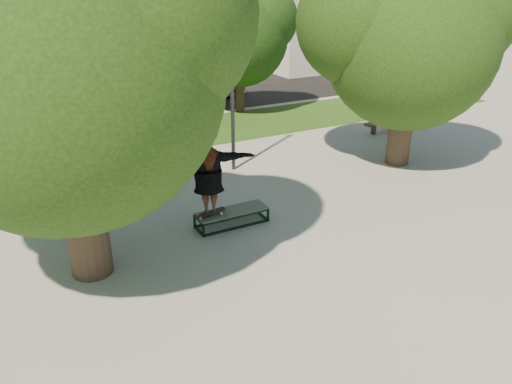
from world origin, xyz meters
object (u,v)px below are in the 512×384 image
car_grey (169,90)px  car_silver_b (211,76)px  car_dark (4,109)px  bench (392,121)px  grind_box (232,217)px  tree_left (54,53)px  car_silver_a (44,105)px  lamppost (232,69)px  tree_right (408,33)px

car_grey → car_silver_b: car_silver_b is taller
car_dark → bench: bearing=-27.6°
grind_box → bench: bearing=25.7°
tree_left → bench: tree_left is taller
car_silver_b → car_silver_a: bearing=-167.3°
car_dark → grind_box: bearing=-68.8°
car_grey → car_dark: bearing=-169.4°
tree_left → grind_box: size_ratio=3.95×
lamppost → grind_box: lamppost is taller
car_dark → car_grey: 7.15m
tree_right → lamppost: 5.36m
tree_right → car_silver_b: 13.75m
tree_right → grind_box: tree_right is taller
grind_box → car_silver_b: size_ratio=0.36×
tree_right → tree_left: bearing=-169.0°
grind_box → car_dark: 12.69m
tree_right → car_silver_b: size_ratio=1.32×
car_grey → lamppost: bearing=-92.3°
tree_right → bench: bearing=48.5°
car_grey → tree_right: bearing=-66.6°
lamppost → grind_box: bearing=-116.6°
tree_left → grind_box: tree_left is taller
tree_left → car_silver_b: tree_left is taller
bench → car_dark: bearing=143.9°
bench → car_silver_a: bearing=139.6°
lamppost → bench: lamppost is taller
car_dark → tree_right: bearing=-42.2°
car_grey → car_silver_b: (3.09, 2.14, 0.03)m
tree_left → car_grey: size_ratio=1.44×
grind_box → bench: (9.22, 4.43, 0.18)m
lamppost → car_dark: lamppost is taller
car_silver_a → car_dark: size_ratio=0.82×
car_dark → car_silver_b: bearing=17.3°
tree_left → tree_right: bearing=11.0°
tree_right → car_grey: bearing=108.8°
car_silver_a → car_grey: car_grey is taller
lamppost → bench: 8.06m
bench → car_grey: car_grey is taller
bench → car_grey: 10.44m
car_dark → car_silver_b: car_dark is taller
tree_left → car_dark: size_ratio=1.47×
grind_box → car_dark: (-4.28, 11.93, 0.61)m
tree_right → car_dark: tree_right is taller
car_silver_a → car_silver_b: 9.05m
grind_box → car_silver_a: 12.65m
tree_right → car_silver_a: (-9.42, 10.82, -3.42)m
lamppost → car_silver_a: size_ratio=1.54×
tree_right → car_grey: (-3.81, 11.17, -3.41)m
car_silver_a → car_grey: (5.61, 0.35, 0.01)m
lamppost → car_silver_a: bearing=116.8°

